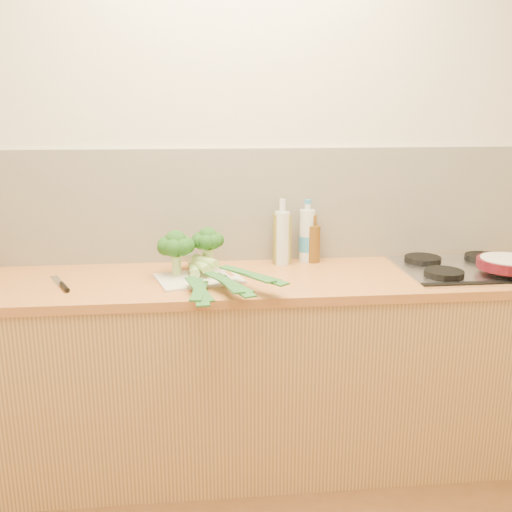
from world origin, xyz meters
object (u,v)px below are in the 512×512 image
(chopping_board, at_px, (199,278))
(skillet, at_px, (509,263))
(chefs_knife, at_px, (63,285))
(gas_hob, at_px, (465,268))

(chopping_board, distance_m, skillet, 1.36)
(chopping_board, bearing_deg, chefs_knife, 169.52)
(chefs_knife, relative_size, skillet, 0.69)
(chopping_board, xyz_separation_m, chefs_knife, (-0.56, -0.05, 0.00))
(gas_hob, relative_size, skillet, 1.54)
(gas_hob, distance_m, chefs_knife, 1.78)
(gas_hob, distance_m, skillet, 0.19)
(skillet, bearing_deg, chopping_board, -162.88)
(gas_hob, height_order, skillet, skillet)
(chefs_knife, bearing_deg, chopping_board, -19.48)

